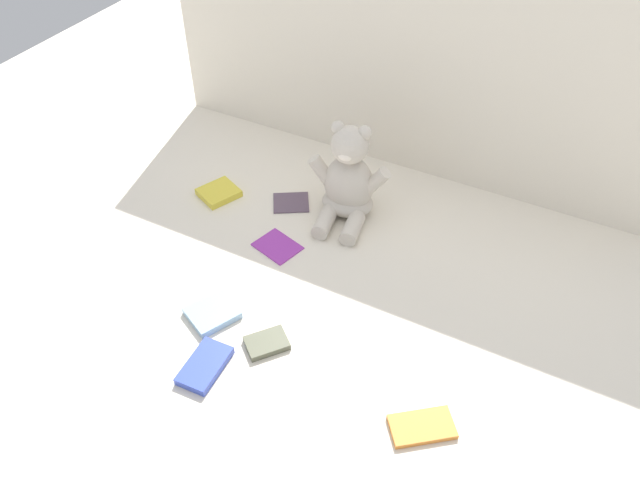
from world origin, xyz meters
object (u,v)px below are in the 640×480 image
object	(u,v)px
book_case_0	(205,366)
book_case_2	(267,343)
book_case_3	(212,313)
book_case_4	(422,427)
book_case_6	(219,193)
teddy_bear	(348,182)
book_case_5	(277,246)
book_case_1	(291,202)

from	to	relation	value
book_case_0	book_case_2	xyz separation A→B (m)	(0.09, 0.11, -0.00)
book_case_3	book_case_4	bearing A→B (deg)	20.68
book_case_6	book_case_2	bearing A→B (deg)	159.10
book_case_4	book_case_3	bearing A→B (deg)	-132.81
teddy_bear	book_case_6	size ratio (longest dim) A/B	2.69
teddy_bear	book_case_5	xyz separation A→B (m)	(-0.10, -0.21, -0.10)
book_case_0	book_case_3	xyz separation A→B (m)	(-0.07, 0.13, -0.00)
teddy_bear	book_case_6	bearing A→B (deg)	-173.13
book_case_3	book_case_5	size ratio (longest dim) A/B	0.95
book_case_2	book_case_1	bearing A→B (deg)	152.93
book_case_4	book_case_0	bearing A→B (deg)	-117.76
book_case_0	book_case_1	size ratio (longest dim) A/B	1.27
book_case_3	book_case_5	world-z (taller)	book_case_3
book_case_6	book_case_5	bearing A→B (deg)	-178.94
book_case_0	book_case_1	bearing A→B (deg)	-82.22
teddy_bear	book_case_2	bearing A→B (deg)	-94.62
teddy_bear	book_case_2	xyz separation A→B (m)	(0.04, -0.50, -0.09)
teddy_bear	book_case_3	world-z (taller)	teddy_bear
book_case_0	book_case_1	distance (m)	0.59
book_case_0	book_case_4	size ratio (longest dim) A/B	0.99
book_case_0	book_case_5	xyz separation A→B (m)	(-0.05, 0.40, -0.01)
book_case_3	book_case_6	xyz separation A→B (m)	(-0.24, 0.38, 0.00)
book_case_4	book_case_6	size ratio (longest dim) A/B	1.25
teddy_bear	book_case_3	xyz separation A→B (m)	(-0.12, -0.48, -0.09)
teddy_bear	book_case_3	bearing A→B (deg)	-112.82
book_case_0	book_case_3	size ratio (longest dim) A/B	1.19
book_case_3	book_case_6	bearing A→B (deg)	148.31
book_case_6	book_case_4	bearing A→B (deg)	175.00
book_case_3	book_case_6	world-z (taller)	book_case_6
book_case_1	book_case_3	size ratio (longest dim) A/B	0.93
book_case_2	book_case_3	distance (m)	0.16
book_case_2	book_case_6	distance (m)	0.56
book_case_2	book_case_0	bearing A→B (deg)	-87.24
book_case_0	book_case_6	world-z (taller)	same
teddy_bear	book_case_0	size ratio (longest dim) A/B	2.18
book_case_1	book_case_5	bearing A→B (deg)	167.17
teddy_bear	book_case_1	distance (m)	0.19
teddy_bear	book_case_6	world-z (taller)	teddy_bear
book_case_0	book_case_3	distance (m)	0.15
book_case_1	book_case_4	world-z (taller)	book_case_4
teddy_bear	book_case_6	xyz separation A→B (m)	(-0.36, -0.10, -0.09)
teddy_bear	book_case_3	size ratio (longest dim) A/B	2.59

